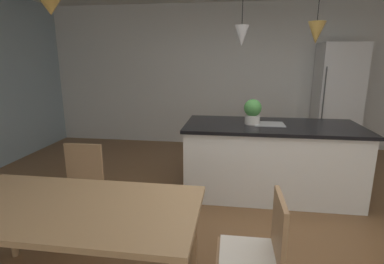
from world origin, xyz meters
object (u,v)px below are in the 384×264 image
dining_table (71,215)px  chair_far_left (79,187)px  chair_kitchen_end (256,254)px  potted_plant_on_island (253,111)px  refrigerator (336,100)px  kitchen_island (270,159)px

dining_table → chair_far_left: (-0.39, 0.80, -0.18)m
chair_kitchen_end → potted_plant_on_island: (0.05, 1.97, 0.59)m
dining_table → chair_kitchen_end: 1.25m
refrigerator → potted_plant_on_island: size_ratio=6.37×
kitchen_island → potted_plant_on_island: bearing=180.0°
chair_far_left → dining_table: bearing=-64.0°
potted_plant_on_island → dining_table: bearing=-123.3°
chair_far_left → refrigerator: (3.24, 3.05, 0.50)m
dining_table → kitchen_island: bearing=52.0°
chair_kitchen_end → dining_table: bearing=-180.0°
chair_kitchen_end → kitchen_island: size_ratio=0.41×
kitchen_island → chair_far_left: bearing=-148.8°
potted_plant_on_island → chair_kitchen_end: bearing=-91.5°
chair_far_left → chair_kitchen_end: bearing=-26.2°
dining_table → refrigerator: (2.84, 3.85, 0.32)m
refrigerator → chair_far_left: bearing=-136.7°
potted_plant_on_island → refrigerator: bearing=50.4°
dining_table → chair_kitchen_end: (1.24, 0.00, -0.18)m
chair_far_left → potted_plant_on_island: bearing=34.8°
chair_far_left → kitchen_island: bearing=31.2°
dining_table → potted_plant_on_island: potted_plant_on_island is taller
dining_table → potted_plant_on_island: (1.29, 1.97, 0.41)m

